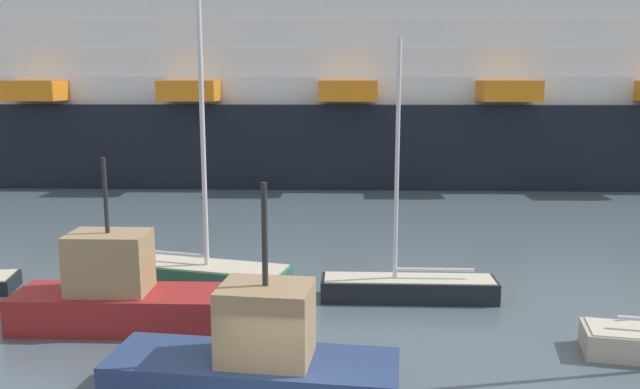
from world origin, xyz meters
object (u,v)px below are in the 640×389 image
object	(u,v)px
fishing_boat_1	(256,363)
fishing_boat_2	(119,295)
sailboat_3	(408,285)
sailboat_4	(193,271)
cruise_ship	(345,99)

from	to	relation	value
fishing_boat_1	fishing_boat_2	bearing A→B (deg)	143.47
sailboat_3	sailboat_4	distance (m)	7.94
fishing_boat_1	cruise_ship	xyz separation A→B (m)	(-0.04, 37.16, 5.11)
sailboat_3	fishing_boat_1	size ratio (longest dim) A/B	1.28
sailboat_3	cruise_ship	bearing A→B (deg)	-85.43
sailboat_3	cruise_ship	xyz separation A→B (m)	(-3.95, 29.54, 5.56)
sailboat_4	cruise_ship	world-z (taller)	cruise_ship
fishing_boat_2	cruise_ship	world-z (taller)	cruise_ship
fishing_boat_2	cruise_ship	distance (m)	33.72
fishing_boat_1	sailboat_4	bearing A→B (deg)	118.64
sailboat_3	fishing_boat_2	world-z (taller)	sailboat_3
sailboat_4	fishing_boat_1	distance (m)	9.19
fishing_boat_1	fishing_boat_2	xyz separation A→B (m)	(-5.16, 4.22, 0.08)
fishing_boat_1	cruise_ship	world-z (taller)	cruise_ship
fishing_boat_1	cruise_ship	distance (m)	37.51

